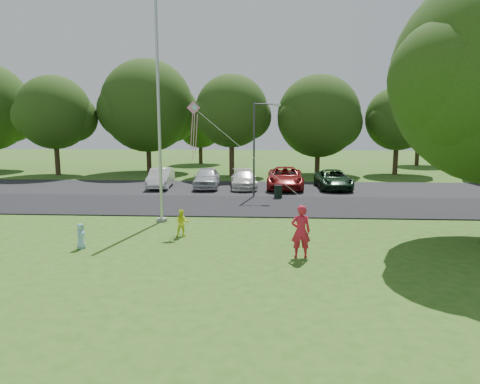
# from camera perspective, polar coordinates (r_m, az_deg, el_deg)

# --- Properties ---
(ground) EXTENTS (120.00, 120.00, 0.00)m
(ground) POSITION_cam_1_polar(r_m,az_deg,el_deg) (15.20, -1.83, -8.37)
(ground) COLOR #2F5B17
(ground) RESTS_ON ground
(park_road) EXTENTS (60.00, 6.00, 0.06)m
(park_road) POSITION_cam_1_polar(r_m,az_deg,el_deg) (23.91, 0.10, -1.81)
(park_road) COLOR black
(park_road) RESTS_ON ground
(parking_strip) EXTENTS (42.00, 7.00, 0.06)m
(parking_strip) POSITION_cam_1_polar(r_m,az_deg,el_deg) (30.31, 0.80, 0.52)
(parking_strip) COLOR black
(parking_strip) RESTS_ON ground
(flagpole) EXTENTS (0.50, 0.50, 10.00)m
(flagpole) POSITION_cam_1_polar(r_m,az_deg,el_deg) (20.03, -10.70, 7.82)
(flagpole) COLOR #B7BABF
(flagpole) RESTS_ON ground
(street_lamp) EXTENTS (1.65, 0.26, 5.88)m
(street_lamp) POSITION_cam_1_polar(r_m,az_deg,el_deg) (26.34, 2.39, 6.87)
(street_lamp) COLOR #3F3F44
(street_lamp) RESTS_ON ground
(trash_can) EXTENTS (0.53, 0.53, 0.83)m
(trash_can) POSITION_cam_1_polar(r_m,az_deg,el_deg) (26.28, 5.11, 0.02)
(trash_can) COLOR black
(trash_can) RESTS_ON ground
(tree_row) EXTENTS (64.35, 11.94, 10.88)m
(tree_row) POSITION_cam_1_polar(r_m,az_deg,el_deg) (38.68, 3.80, 10.81)
(tree_row) COLOR #332316
(tree_row) RESTS_ON ground
(horizon_trees) EXTENTS (77.46, 7.20, 7.02)m
(horizon_trees) POSITION_cam_1_polar(r_m,az_deg,el_deg) (48.39, 6.67, 8.76)
(horizon_trees) COLOR #332316
(horizon_trees) RESTS_ON ground
(parked_cars) EXTENTS (14.18, 5.42, 1.48)m
(parked_cars) POSITION_cam_1_polar(r_m,az_deg,el_deg) (30.04, 2.50, 1.83)
(parked_cars) COLOR silver
(parked_cars) RESTS_ON ground
(woman) EXTENTS (0.69, 0.48, 1.84)m
(woman) POSITION_cam_1_polar(r_m,az_deg,el_deg) (14.82, 8.11, -5.22)
(woman) COLOR red
(woman) RESTS_ON ground
(child_yellow) EXTENTS (0.64, 0.56, 1.12)m
(child_yellow) POSITION_cam_1_polar(r_m,az_deg,el_deg) (17.60, -7.72, -4.12)
(child_yellow) COLOR #F3FF28
(child_yellow) RESTS_ON ground
(child_blue) EXTENTS (0.36, 0.50, 0.95)m
(child_blue) POSITION_cam_1_polar(r_m,az_deg,el_deg) (16.86, -20.46, -5.52)
(child_blue) COLOR #96D0E7
(child_blue) RESTS_ON ground
(kite) EXTENTS (4.66, 4.63, 3.45)m
(kite) POSITION_cam_1_polar(r_m,az_deg,el_deg) (18.80, -5.90, 9.58)
(kite) COLOR pink
(kite) RESTS_ON ground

